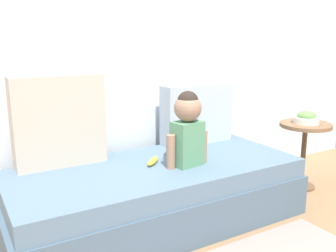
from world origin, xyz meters
TOP-DOWN VIEW (x-y plane):
  - ground_plane at (0.00, 0.00)m, footprint 12.00×12.00m
  - back_wall at (0.00, 0.55)m, footprint 5.14×0.10m
  - couch at (0.00, 0.00)m, footprint 1.94×0.84m
  - throw_pillow_left at (-0.53, 0.32)m, footprint 0.57×0.16m
  - throw_pillow_right at (0.53, 0.32)m, footprint 0.58×0.16m
  - toddler at (0.17, -0.10)m, footprint 0.30×0.18m
  - banana at (-0.01, 0.03)m, footprint 0.15×0.15m
  - side_table at (1.32, -0.08)m, footprint 0.41×0.41m
  - fruit_bowl at (1.32, -0.08)m, footprint 0.20×0.20m

SIDE VIEW (x-z plane):
  - ground_plane at x=0.00m, z-range 0.00..0.00m
  - couch at x=0.00m, z-range 0.00..0.40m
  - side_table at x=1.32m, z-range 0.15..0.69m
  - banana at x=-0.01m, z-range 0.40..0.44m
  - fruit_bowl at x=1.32m, z-range 0.54..0.64m
  - throw_pillow_right at x=0.53m, z-range 0.40..0.87m
  - toddler at x=0.17m, z-range 0.42..0.91m
  - throw_pillow_left at x=-0.53m, z-range 0.40..0.99m
  - back_wall at x=0.00m, z-range 0.00..2.25m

